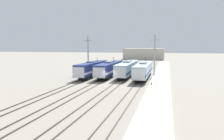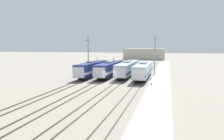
{
  "view_description": "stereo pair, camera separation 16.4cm",
  "coord_description": "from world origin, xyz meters",
  "px_view_note": "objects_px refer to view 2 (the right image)",
  "views": [
    {
      "loc": [
        11.91,
        -44.06,
        7.81
      ],
      "look_at": [
        0.04,
        2.78,
        2.44
      ],
      "focal_mm": 35.0,
      "sensor_mm": 36.0,
      "label": 1
    },
    {
      "loc": [
        12.07,
        -44.02,
        7.81
      ],
      "look_at": [
        0.04,
        2.78,
        2.44
      ],
      "focal_mm": 35.0,
      "sensor_mm": 36.0,
      "label": 2
    }
  ],
  "objects_px": {
    "locomotive_center_right": "(128,68)",
    "catenary_tower_left": "(88,55)",
    "catenary_tower_right": "(155,55)",
    "locomotive_far_right": "(143,70)",
    "locomotive_far_left": "(92,69)",
    "traffic_cone": "(151,83)",
    "locomotive_center_left": "(109,69)"
  },
  "relations": [
    {
      "from": "locomotive_center_right",
      "to": "catenary_tower_right",
      "type": "xyz_separation_m",
      "value": [
        6.7,
        0.81,
        3.42
      ]
    },
    {
      "from": "traffic_cone",
      "to": "catenary_tower_left",
      "type": "bearing_deg",
      "value": 141.66
    },
    {
      "from": "locomotive_center_left",
      "to": "locomotive_far_right",
      "type": "distance_m",
      "value": 8.65
    },
    {
      "from": "locomotive_center_left",
      "to": "catenary_tower_left",
      "type": "distance_m",
      "value": 7.98
    },
    {
      "from": "locomotive_center_left",
      "to": "catenary_tower_left",
      "type": "height_order",
      "value": "catenary_tower_left"
    },
    {
      "from": "catenary_tower_right",
      "to": "locomotive_center_right",
      "type": "bearing_deg",
      "value": -173.07
    },
    {
      "from": "locomotive_far_left",
      "to": "traffic_cone",
      "type": "height_order",
      "value": "locomotive_far_left"
    },
    {
      "from": "locomotive_center_right",
      "to": "locomotive_far_right",
      "type": "distance_m",
      "value": 5.16
    },
    {
      "from": "catenary_tower_left",
      "to": "catenary_tower_right",
      "type": "bearing_deg",
      "value": 0.0
    },
    {
      "from": "locomotive_center_right",
      "to": "locomotive_far_right",
      "type": "bearing_deg",
      "value": -33.56
    },
    {
      "from": "locomotive_far_left",
      "to": "locomotive_far_right",
      "type": "height_order",
      "value": "locomotive_far_left"
    },
    {
      "from": "locomotive_center_right",
      "to": "locomotive_far_right",
      "type": "height_order",
      "value": "locomotive_far_right"
    },
    {
      "from": "locomotive_far_left",
      "to": "locomotive_center_right",
      "type": "xyz_separation_m",
      "value": [
        8.61,
        2.98,
        -0.02
      ]
    },
    {
      "from": "catenary_tower_right",
      "to": "locomotive_far_right",
      "type": "bearing_deg",
      "value": -123.13
    },
    {
      "from": "locomotive_center_right",
      "to": "traffic_cone",
      "type": "height_order",
      "value": "locomotive_center_right"
    },
    {
      "from": "locomotive_center_right",
      "to": "locomotive_far_right",
      "type": "xyz_separation_m",
      "value": [
        4.3,
        -2.85,
        -0.01
      ]
    },
    {
      "from": "locomotive_center_right",
      "to": "catenary_tower_left",
      "type": "distance_m",
      "value": 11.5
    },
    {
      "from": "locomotive_center_left",
      "to": "traffic_cone",
      "type": "xyz_separation_m",
      "value": [
        11.3,
        -11.41,
        -1.25
      ]
    },
    {
      "from": "locomotive_center_left",
      "to": "catenary_tower_right",
      "type": "distance_m",
      "value": 11.85
    },
    {
      "from": "locomotive_far_left",
      "to": "traffic_cone",
      "type": "xyz_separation_m",
      "value": [
        15.6,
        -10.39,
        -1.28
      ]
    },
    {
      "from": "locomotive_center_left",
      "to": "traffic_cone",
      "type": "bearing_deg",
      "value": -45.28
    },
    {
      "from": "locomotive_far_left",
      "to": "catenary_tower_right",
      "type": "bearing_deg",
      "value": 13.94
    },
    {
      "from": "locomotive_center_left",
      "to": "locomotive_center_right",
      "type": "xyz_separation_m",
      "value": [
        4.3,
        1.97,
        0.01
      ]
    },
    {
      "from": "locomotive_far_right",
      "to": "catenary_tower_left",
      "type": "xyz_separation_m",
      "value": [
        -15.25,
        3.67,
        3.43
      ]
    },
    {
      "from": "locomotive_center_right",
      "to": "traffic_cone",
      "type": "bearing_deg",
      "value": -62.4
    },
    {
      "from": "traffic_cone",
      "to": "locomotive_center_left",
      "type": "bearing_deg",
      "value": 134.72
    },
    {
      "from": "catenary_tower_left",
      "to": "traffic_cone",
      "type": "xyz_separation_m",
      "value": [
        17.94,
        -14.19,
        -4.68
      ]
    },
    {
      "from": "locomotive_center_left",
      "to": "locomotive_far_right",
      "type": "height_order",
      "value": "locomotive_center_left"
    },
    {
      "from": "locomotive_center_left",
      "to": "catenary_tower_left",
      "type": "bearing_deg",
      "value": 157.29
    },
    {
      "from": "locomotive_far_right",
      "to": "traffic_cone",
      "type": "xyz_separation_m",
      "value": [
        2.69,
        -10.52,
        -1.25
      ]
    },
    {
      "from": "locomotive_center_right",
      "to": "catenary_tower_left",
      "type": "bearing_deg",
      "value": 175.74
    },
    {
      "from": "catenary_tower_right",
      "to": "traffic_cone",
      "type": "relative_size",
      "value": 15.24
    }
  ]
}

